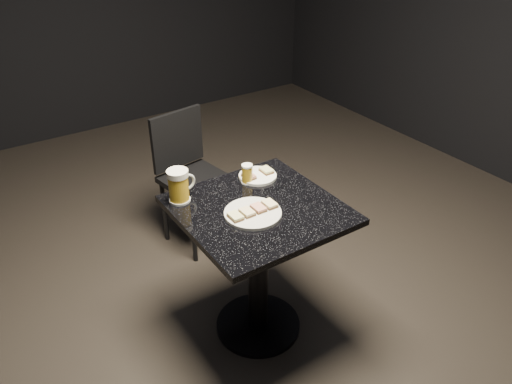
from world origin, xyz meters
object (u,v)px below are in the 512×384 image
at_px(beer_mug, 179,186).
at_px(beer_tumbler, 247,174).
at_px(table, 258,250).
at_px(chair, 190,170).
at_px(plate_small, 258,176).
at_px(plate_large, 253,213).

xyz_separation_m(beer_mug, beer_tumbler, (0.35, -0.03, -0.03)).
xyz_separation_m(table, chair, (0.10, 0.91, -0.01)).
bearing_deg(beer_tumbler, plate_small, 11.95).
distance_m(beer_tumbler, chair, 0.76).
bearing_deg(beer_mug, plate_large, -53.01).
distance_m(plate_large, table, 0.26).
relative_size(plate_large, table, 0.34).
distance_m(plate_small, beer_mug, 0.42).
bearing_deg(chair, table, -96.14).
relative_size(beer_mug, beer_tumbler, 1.61).
relative_size(beer_mug, chair, 0.19).
height_order(plate_small, chair, chair).
bearing_deg(chair, beer_mug, -119.00).
xyz_separation_m(table, beer_tumbler, (0.08, 0.22, 0.29)).
bearing_deg(plate_large, beer_tumbler, 62.16).
xyz_separation_m(plate_small, chair, (-0.05, 0.68, -0.26)).
height_order(beer_tumbler, chair, chair).
relative_size(plate_small, beer_tumbler, 1.93).
distance_m(table, beer_tumbler, 0.37).
distance_m(table, beer_mug, 0.49).
bearing_deg(table, plate_large, -146.32).
relative_size(plate_large, beer_tumbler, 2.61).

